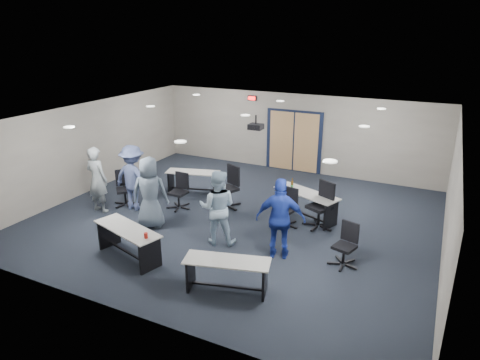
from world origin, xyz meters
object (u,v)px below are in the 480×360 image
at_px(chair_back_a, 178,191).
at_px(chair_back_b, 227,187).
at_px(chair_loose_left, 124,189).
at_px(person_navy, 281,219).
at_px(person_plaid, 150,193).
at_px(table_front_left, 128,238).
at_px(chair_back_c, 286,208).
at_px(table_back_right, 306,200).
at_px(person_lightblue, 218,207).
at_px(table_front_right, 227,270).
at_px(chair_loose_right, 344,245).
at_px(person_back, 133,178).
at_px(person_gray, 97,180).
at_px(chair_back_d, 319,205).
at_px(table_back_left, 193,178).

bearing_deg(chair_back_a, chair_back_b, 30.93).
relative_size(chair_loose_left, person_navy, 0.55).
xyz_separation_m(chair_loose_left, person_plaid, (1.52, -0.78, 0.41)).
height_order(table_front_left, chair_back_c, chair_back_c).
distance_m(table_back_right, chair_back_a, 3.51).
bearing_deg(table_front_left, chair_back_c, 66.21).
relative_size(table_back_right, person_lightblue, 1.06).
distance_m(table_front_right, chair_back_a, 4.26).
xyz_separation_m(table_back_right, chair_loose_right, (1.47, -1.97, -0.03)).
xyz_separation_m(person_plaid, person_back, (-1.11, 0.71, 0.00)).
height_order(table_back_right, chair_back_c, table_back_right).
bearing_deg(chair_loose_left, chair_loose_right, -49.96).
distance_m(person_gray, person_back, 0.95).
relative_size(person_plaid, person_navy, 1.00).
bearing_deg(table_front_left, table_back_right, 68.88).
xyz_separation_m(chair_back_d, person_gray, (-5.71, -1.66, 0.33)).
xyz_separation_m(table_front_left, chair_back_c, (2.53, 3.01, 0.01)).
distance_m(table_front_left, table_back_left, 4.15).
distance_m(chair_back_d, person_plaid, 4.25).
relative_size(table_front_right, table_back_right, 0.91).
relative_size(table_back_left, chair_loose_right, 1.79).
relative_size(table_back_right, person_plaid, 1.03).
bearing_deg(person_back, person_lightblue, 166.25).
relative_size(table_front_right, person_plaid, 0.94).
xyz_separation_m(table_back_left, chair_back_b, (1.49, -0.62, 0.15)).
relative_size(person_navy, person_back, 1.00).
bearing_deg(chair_back_a, table_front_left, -76.95).
xyz_separation_m(table_back_left, person_gray, (-1.54, -2.38, 0.47)).
relative_size(chair_back_c, person_back, 0.54).
distance_m(chair_back_a, chair_loose_right, 4.97).
bearing_deg(person_plaid, chair_loose_left, -50.28).
bearing_deg(chair_loose_left, table_back_right, -28.84).
bearing_deg(person_plaid, table_back_left, -105.25).
relative_size(table_front_right, chair_loose_right, 1.81).
relative_size(chair_back_b, chair_loose_left, 1.18).
bearing_deg(chair_loose_left, person_plaid, -72.20).
bearing_deg(person_plaid, person_navy, 156.57).
height_order(person_lightblue, person_navy, person_navy).
xyz_separation_m(person_gray, person_back, (0.78, 0.55, 0.00)).
xyz_separation_m(table_back_right, person_gray, (-5.24, -2.02, 0.41)).
height_order(chair_loose_left, chair_loose_right, chair_loose_left).
relative_size(table_back_right, chair_back_c, 1.90).
height_order(person_plaid, person_back, same).
xyz_separation_m(chair_loose_left, person_navy, (5.00, -0.81, 0.41)).
bearing_deg(chair_loose_left, table_front_left, -93.17).
distance_m(chair_back_d, person_lightblue, 2.66).
relative_size(chair_back_a, chair_loose_right, 1.06).
bearing_deg(person_lightblue, table_back_left, -66.86).
bearing_deg(person_lightblue, chair_back_c, -145.03).
xyz_separation_m(table_front_right, chair_back_b, (-1.90, 3.61, 0.14)).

